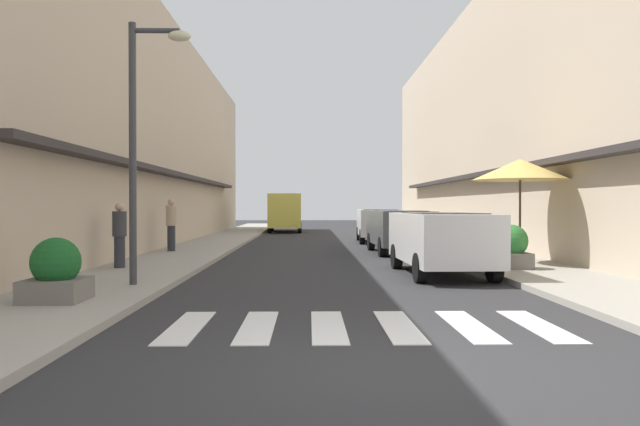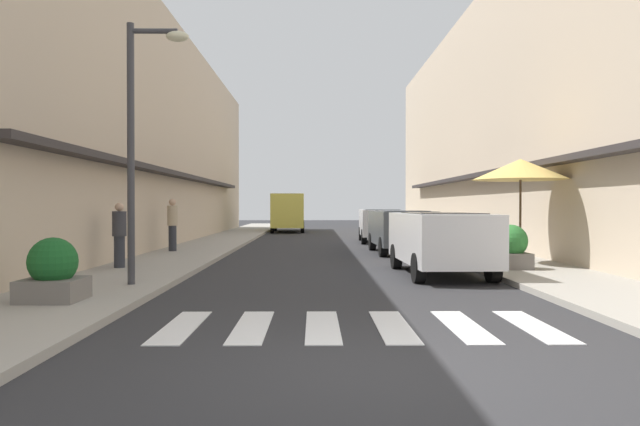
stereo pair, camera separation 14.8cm
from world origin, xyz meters
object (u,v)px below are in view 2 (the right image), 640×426
at_px(parked_car_mid, 401,226).
at_px(cafe_umbrella, 520,170).
at_px(pedestrian_walking_far, 119,234).
at_px(parked_car_near, 440,236).
at_px(parked_car_far, 381,222).
at_px(planter_midblock, 511,248).
at_px(street_lamp, 141,124).
at_px(planter_corner, 53,272).
at_px(delivery_van, 288,209).
at_px(pedestrian_walking_near, 172,223).

distance_m(parked_car_mid, cafe_umbrella, 5.56).
relative_size(cafe_umbrella, pedestrian_walking_far, 1.73).
relative_size(parked_car_near, parked_car_far, 1.04).
bearing_deg(cafe_umbrella, parked_car_mid, 117.87).
relative_size(parked_car_mid, cafe_umbrella, 1.58).
bearing_deg(pedestrian_walking_far, planter_midblock, -109.07).
bearing_deg(pedestrian_walking_far, street_lamp, -172.44).
distance_m(planter_corner, pedestrian_walking_far, 5.13).
distance_m(delivery_van, pedestrian_walking_near, 17.58).
bearing_deg(cafe_umbrella, parked_car_near, -145.25).
height_order(delivery_van, cafe_umbrella, cafe_umbrella).
bearing_deg(parked_car_mid, planter_midblock, -73.48).
xyz_separation_m(parked_car_mid, planter_midblock, (1.79, -6.03, -0.30)).
relative_size(parked_car_near, pedestrian_walking_near, 2.50).
distance_m(delivery_van, planter_corner, 27.86).
relative_size(street_lamp, planter_corner, 4.96).
bearing_deg(pedestrian_walking_near, parked_car_mid, -40.59).
xyz_separation_m(planter_corner, pedestrian_walking_far, (-0.60, 5.08, 0.38)).
height_order(planter_midblock, pedestrian_walking_far, pedestrian_walking_far).
bearing_deg(parked_car_mid, pedestrian_walking_near, -177.11).
relative_size(planter_midblock, pedestrian_walking_near, 0.61).
height_order(street_lamp, pedestrian_walking_near, street_lamp).
bearing_deg(parked_car_near, planter_midblock, 12.04).
bearing_deg(cafe_umbrella, planter_midblock, -117.33).
relative_size(delivery_van, pedestrian_walking_near, 3.11).
bearing_deg(planter_corner, delivery_van, 84.79).
distance_m(parked_car_near, parked_car_far, 12.56).
bearing_deg(parked_car_far, street_lamp, -112.74).
relative_size(parked_car_near, street_lamp, 0.87).
height_order(parked_car_near, cafe_umbrella, cafe_umbrella).
distance_m(cafe_umbrella, planter_midblock, 2.47).
height_order(parked_car_near, parked_car_far, same).
distance_m(parked_car_near, pedestrian_walking_far, 7.75).
bearing_deg(street_lamp, pedestrian_walking_near, 99.49).
relative_size(street_lamp, pedestrian_walking_near, 2.87).
bearing_deg(pedestrian_walking_near, planter_corner, -130.32).
height_order(street_lamp, cafe_umbrella, street_lamp).
height_order(parked_car_near, parked_car_mid, same).
height_order(parked_car_near, street_lamp, street_lamp).
xyz_separation_m(delivery_van, planter_midblock, (6.37, -22.94, -0.79)).
distance_m(parked_car_far, planter_midblock, 12.31).
height_order(delivery_van, street_lamp, street_lamp).
xyz_separation_m(parked_car_far, planter_corner, (-7.11, -16.97, -0.35)).
xyz_separation_m(parked_car_near, parked_car_mid, (0.00, 6.41, -0.00)).
bearing_deg(delivery_van, cafe_umbrella, -71.89).
bearing_deg(planter_corner, street_lamp, 67.18).
distance_m(parked_car_near, delivery_van, 23.77).
bearing_deg(delivery_van, parked_car_mid, -74.83).
xyz_separation_m(parked_car_near, planter_midblock, (1.79, 0.38, -0.30)).
bearing_deg(delivery_van, street_lamp, -93.77).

